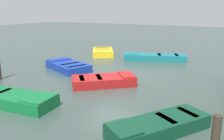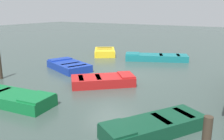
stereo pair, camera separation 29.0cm
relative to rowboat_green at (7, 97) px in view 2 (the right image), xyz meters
name	(u,v)px [view 2 (the right image)]	position (x,y,z in m)	size (l,w,h in m)	color
ground_plane	(112,77)	(-4.95, 1.53, -0.22)	(80.00, 80.00, 0.00)	#33423D
rowboat_green	(7,97)	(0.00, 0.00, 0.00)	(1.55, 3.82, 0.46)	#0F602D
rowboat_dark_green	(154,126)	(-0.58, 5.45, 0.00)	(3.07, 2.43, 0.46)	#0C3823
rowboat_teal	(156,57)	(-9.86, 2.00, 0.00)	(2.70, 4.17, 0.46)	#14666B
rowboat_yellow	(105,52)	(-9.84, -2.00, 0.00)	(2.98, 2.63, 0.46)	gold
rowboat_blue	(69,66)	(-4.99, -1.35, 0.00)	(2.36, 3.06, 0.46)	navy
rowboat_red	(103,80)	(-3.56, 1.90, 0.00)	(2.77, 2.90, 0.46)	maroon
mooring_piling_far_right	(0,64)	(-1.85, -2.99, 0.52)	(0.17, 0.17, 1.46)	#33281E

